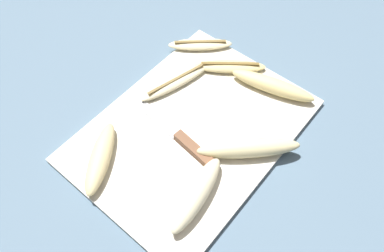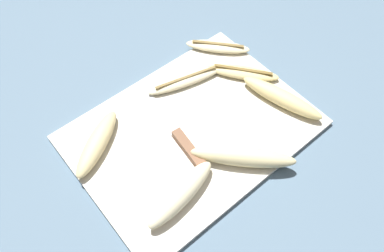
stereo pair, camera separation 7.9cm
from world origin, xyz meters
The scene contains 10 objects.
ground_plane centered at (0.00, 0.00, 0.00)m, with size 4.00×4.00×0.00m, color slate.
cutting_board centered at (0.00, 0.00, 0.01)m, with size 0.49×0.36×0.01m.
knife centered at (-0.04, -0.01, 0.02)m, with size 0.05×0.25×0.02m.
banana_golden_short centered at (0.20, -0.07, 0.03)m, with size 0.09×0.20×0.03m.
banana_bright_far centered at (-0.12, -0.11, 0.03)m, with size 0.18×0.07×0.04m.
banana_mellow_near centered at (-0.18, 0.09, 0.03)m, with size 0.16×0.12×0.03m.
banana_spotted_left centered at (0.19, 0.04, 0.02)m, with size 0.14×0.16×0.02m.
banana_soft_right centered at (0.03, -0.12, 0.03)m, with size 0.17×0.18×0.04m.
banana_cream_curved centered at (0.20, 0.14, 0.02)m, with size 0.13×0.14×0.02m.
banana_pale_long centered at (0.07, 0.11, 0.02)m, with size 0.19×0.08×0.02m.
Camera 1 is at (-0.33, -0.28, 0.68)m, focal length 35.00 mm.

